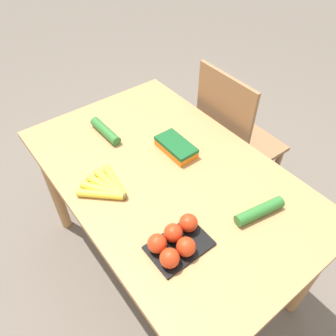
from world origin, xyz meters
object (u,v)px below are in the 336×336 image
carrot_bag (176,146)px  cucumber_far (259,211)px  chair (233,142)px  cucumber_near (105,131)px  banana_bunch (107,187)px  tomato_pack (176,241)px

carrot_bag → cucumber_far: 0.48m
chair → cucumber_far: size_ratio=4.67×
carrot_bag → cucumber_far: carrot_bag is taller
chair → cucumber_near: bearing=71.8°
cucumber_near → cucumber_far: same height
chair → banana_bunch: (0.08, -0.85, 0.26)m
banana_bunch → carrot_bag: size_ratio=1.03×
tomato_pack → cucumber_far: (0.08, 0.34, -0.01)m
chair → carrot_bag: 0.56m
chair → cucumber_near: 0.76m
tomato_pack → carrot_bag: size_ratio=1.11×
cucumber_near → tomato_pack: bearing=-9.7°
banana_bunch → cucumber_far: bearing=40.4°
chair → carrot_bag: (0.06, -0.48, 0.27)m
banana_bunch → cucumber_near: 0.36m
chair → cucumber_far: bearing=140.6°
banana_bunch → tomato_pack: tomato_pack is taller
chair → cucumber_near: (-0.24, -0.68, 0.26)m
banana_bunch → tomato_pack: size_ratio=0.92×
banana_bunch → cucumber_far: size_ratio=0.96×
cucumber_far → chair: bearing=139.5°
chair → tomato_pack: bearing=120.8°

